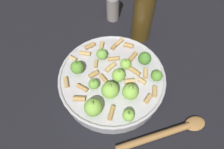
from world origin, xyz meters
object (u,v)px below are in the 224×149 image
object	(u,v)px
wooden_spoon	(167,133)
cooking_pan	(112,80)
pepper_shaker	(113,7)
olive_oil_bottle	(143,14)

from	to	relation	value
wooden_spoon	cooking_pan	bearing A→B (deg)	156.08
pepper_shaker	olive_oil_bottle	xyz separation A→B (m)	(0.11, -0.05, 0.04)
cooking_pan	wooden_spoon	bearing A→B (deg)	-23.92
pepper_shaker	olive_oil_bottle	bearing A→B (deg)	-23.05
pepper_shaker	olive_oil_bottle	size ratio (longest dim) A/B	0.43
cooking_pan	pepper_shaker	bearing A→B (deg)	110.41
pepper_shaker	olive_oil_bottle	world-z (taller)	olive_oil_bottle
cooking_pan	olive_oil_bottle	size ratio (longest dim) A/B	1.27
wooden_spoon	olive_oil_bottle	bearing A→B (deg)	118.49
cooking_pan	olive_oil_bottle	bearing A→B (deg)	85.37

